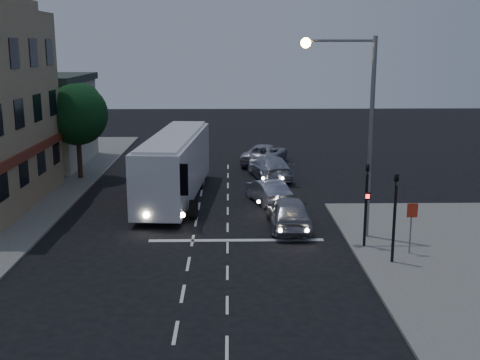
{
  "coord_description": "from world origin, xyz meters",
  "views": [
    {
      "loc": [
        1.69,
        -24.2,
        8.74
      ],
      "look_at": [
        2.22,
        4.81,
        2.2
      ],
      "focal_mm": 45.0,
      "sensor_mm": 36.0,
      "label": 1
    }
  ],
  "objects_px": {
    "regulatory_sign": "(412,220)",
    "streetlight": "(357,115)",
    "tour_bus": "(175,164)",
    "car_sedan_c": "(265,154)",
    "street_tree": "(77,112)",
    "car_sedan_a": "(267,191)",
    "car_suv": "(289,212)",
    "car_sedan_b": "(270,167)",
    "traffic_signal_side": "(395,207)",
    "traffic_signal_main": "(366,195)"
  },
  "relations": [
    {
      "from": "streetlight",
      "to": "street_tree",
      "type": "bearing_deg",
      "value": 140.49
    },
    {
      "from": "regulatory_sign",
      "to": "streetlight",
      "type": "height_order",
      "value": "streetlight"
    },
    {
      "from": "traffic_signal_side",
      "to": "street_tree",
      "type": "relative_size",
      "value": 0.66
    },
    {
      "from": "traffic_signal_main",
      "to": "street_tree",
      "type": "relative_size",
      "value": 0.66
    },
    {
      "from": "tour_bus",
      "to": "regulatory_sign",
      "type": "bearing_deg",
      "value": -38.35
    },
    {
      "from": "traffic_signal_side",
      "to": "street_tree",
      "type": "height_order",
      "value": "street_tree"
    },
    {
      "from": "car_sedan_a",
      "to": "traffic_signal_side",
      "type": "xyz_separation_m",
      "value": [
        4.47,
        -9.85,
        1.74
      ]
    },
    {
      "from": "regulatory_sign",
      "to": "street_tree",
      "type": "height_order",
      "value": "street_tree"
    },
    {
      "from": "car_suv",
      "to": "streetlight",
      "type": "xyz_separation_m",
      "value": [
        2.79,
        -1.6,
        4.93
      ]
    },
    {
      "from": "car_sedan_c",
      "to": "street_tree",
      "type": "height_order",
      "value": "street_tree"
    },
    {
      "from": "regulatory_sign",
      "to": "tour_bus",
      "type": "bearing_deg",
      "value": 137.1
    },
    {
      "from": "streetlight",
      "to": "car_sedan_c",
      "type": "bearing_deg",
      "value": 99.52
    },
    {
      "from": "regulatory_sign",
      "to": "streetlight",
      "type": "xyz_separation_m",
      "value": [
        -1.96,
        2.44,
        4.14
      ]
    },
    {
      "from": "car_sedan_a",
      "to": "car_sedan_b",
      "type": "height_order",
      "value": "car_sedan_b"
    },
    {
      "from": "traffic_signal_main",
      "to": "tour_bus",
      "type": "bearing_deg",
      "value": 135.24
    },
    {
      "from": "streetlight",
      "to": "street_tree",
      "type": "height_order",
      "value": "streetlight"
    },
    {
      "from": "car_sedan_b",
      "to": "street_tree",
      "type": "relative_size",
      "value": 0.86
    },
    {
      "from": "car_sedan_a",
      "to": "streetlight",
      "type": "bearing_deg",
      "value": 101.28
    },
    {
      "from": "tour_bus",
      "to": "street_tree",
      "type": "bearing_deg",
      "value": 146.58
    },
    {
      "from": "car_sedan_c",
      "to": "tour_bus",
      "type": "bearing_deg",
      "value": 78.24
    },
    {
      "from": "car_suv",
      "to": "streetlight",
      "type": "relative_size",
      "value": 0.53
    },
    {
      "from": "car_sedan_a",
      "to": "car_sedan_c",
      "type": "bearing_deg",
      "value": -109.98
    },
    {
      "from": "car_sedan_a",
      "to": "street_tree",
      "type": "bearing_deg",
      "value": -45.15
    },
    {
      "from": "car_suv",
      "to": "car_sedan_a",
      "type": "bearing_deg",
      "value": -82.25
    },
    {
      "from": "car_sedan_a",
      "to": "traffic_signal_main",
      "type": "xyz_separation_m",
      "value": [
        3.77,
        -7.88,
        1.74
      ]
    },
    {
      "from": "tour_bus",
      "to": "street_tree",
      "type": "relative_size",
      "value": 2.01
    },
    {
      "from": "car_sedan_a",
      "to": "regulatory_sign",
      "type": "bearing_deg",
      "value": 104.32
    },
    {
      "from": "car_sedan_a",
      "to": "regulatory_sign",
      "type": "relative_size",
      "value": 1.88
    },
    {
      "from": "traffic_signal_main",
      "to": "car_sedan_a",
      "type": "bearing_deg",
      "value": 115.57
    },
    {
      "from": "traffic_signal_main",
      "to": "regulatory_sign",
      "type": "xyz_separation_m",
      "value": [
        1.7,
        -1.01,
        -0.82
      ]
    },
    {
      "from": "streetlight",
      "to": "car_suv",
      "type": "bearing_deg",
      "value": 150.12
    },
    {
      "from": "car_suv",
      "to": "street_tree",
      "type": "relative_size",
      "value": 0.76
    },
    {
      "from": "streetlight",
      "to": "traffic_signal_side",
      "type": "bearing_deg",
      "value": -74.3
    },
    {
      "from": "car_sedan_c",
      "to": "streetlight",
      "type": "distance_m",
      "value": 18.68
    },
    {
      "from": "tour_bus",
      "to": "streetlight",
      "type": "height_order",
      "value": "streetlight"
    },
    {
      "from": "car_sedan_b",
      "to": "car_sedan_c",
      "type": "distance_m",
      "value": 5.01
    },
    {
      "from": "car_sedan_a",
      "to": "traffic_signal_side",
      "type": "distance_m",
      "value": 10.96
    },
    {
      "from": "traffic_signal_main",
      "to": "streetlight",
      "type": "relative_size",
      "value": 0.46
    },
    {
      "from": "traffic_signal_side",
      "to": "streetlight",
      "type": "xyz_separation_m",
      "value": [
        -0.96,
        3.4,
        3.31
      ]
    },
    {
      "from": "traffic_signal_main",
      "to": "regulatory_sign",
      "type": "bearing_deg",
      "value": -30.84
    },
    {
      "from": "car_sedan_a",
      "to": "traffic_signal_side",
      "type": "relative_size",
      "value": 1.01
    },
    {
      "from": "tour_bus",
      "to": "regulatory_sign",
      "type": "distance_m",
      "value": 14.67
    },
    {
      "from": "car_sedan_a",
      "to": "traffic_signal_main",
      "type": "relative_size",
      "value": 1.01
    },
    {
      "from": "tour_bus",
      "to": "traffic_signal_main",
      "type": "xyz_separation_m",
      "value": [
        9.04,
        -8.96,
        0.38
      ]
    },
    {
      "from": "street_tree",
      "to": "car_suv",
      "type": "bearing_deg",
      "value": -41.32
    },
    {
      "from": "tour_bus",
      "to": "traffic_signal_side",
      "type": "xyz_separation_m",
      "value": [
        9.74,
        -10.94,
        0.38
      ]
    },
    {
      "from": "car_suv",
      "to": "regulatory_sign",
      "type": "bearing_deg",
      "value": 138.82
    },
    {
      "from": "traffic_signal_side",
      "to": "regulatory_sign",
      "type": "xyz_separation_m",
      "value": [
        1.0,
        0.96,
        -0.82
      ]
    },
    {
      "from": "traffic_signal_main",
      "to": "regulatory_sign",
      "type": "distance_m",
      "value": 2.14
    },
    {
      "from": "car_sedan_b",
      "to": "streetlight",
      "type": "height_order",
      "value": "streetlight"
    }
  ]
}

